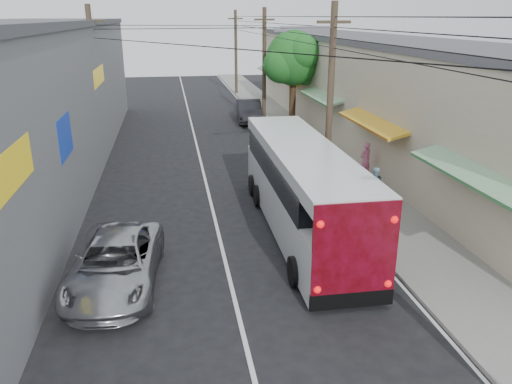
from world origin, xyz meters
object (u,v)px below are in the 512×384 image
parked_car_mid (279,141)px  pedestrian_far (374,185)px  parked_car_far (249,111)px  pedestrian_near (365,160)px  parked_suv (308,169)px  coach_bus (301,187)px  jeepney (116,263)px

parked_car_mid → pedestrian_far: 9.24m
parked_car_far → pedestrian_near: size_ratio=2.85×
parked_suv → coach_bus: bearing=-111.4°
jeepney → parked_car_far: (7.56, 23.01, 0.08)m
parked_car_mid → pedestrian_near: 6.37m
pedestrian_far → jeepney: bearing=26.7°
parked_suv → parked_car_mid: 6.14m
parked_car_far → pedestrian_far: pedestrian_far is taller
coach_bus → parked_suv: bearing=72.1°
coach_bus → parked_car_mid: 11.07m
coach_bus → pedestrian_far: (3.60, 1.89, -0.76)m
parked_car_far → pedestrian_far: size_ratio=3.18×
jeepney → parked_suv: parked_suv is taller
pedestrian_near → pedestrian_far: pedestrian_near is taller
coach_bus → parked_car_far: bearing=86.9°
parked_car_far → pedestrian_near: 15.09m
parked_car_mid → parked_car_far: 9.10m
coach_bus → jeepney: 7.01m
pedestrian_near → coach_bus: bearing=28.6°
jeepney → parked_car_far: 24.22m
parked_suv → pedestrian_near: bearing=6.7°
parked_car_mid → parked_car_far: (-0.30, 9.09, 0.13)m
jeepney → coach_bus: bearing=30.5°
parked_suv → pedestrian_far: pedestrian_far is taller
parked_suv → pedestrian_near: size_ratio=3.26×
parked_suv → pedestrian_near: 2.98m
coach_bus → jeepney: bearing=-153.7°
jeepney → pedestrian_far: pedestrian_far is taller
coach_bus → pedestrian_near: 6.98m
parked_car_far → pedestrian_near: bearing=-73.2°
parked_car_mid → jeepney: bearing=-117.5°
parked_car_mid → pedestrian_near: (2.93, -5.65, 0.31)m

